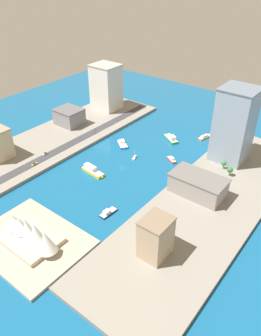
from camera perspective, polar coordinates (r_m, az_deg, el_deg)
The scene contains 22 objects.
ground_plane at distance 282.28m, azimuth -1.43°, elevation 0.09°, with size 440.00×440.00×0.00m, color #145684.
quay_west at distance 247.40m, azimuth 13.49°, elevation -6.02°, with size 70.00×240.00×2.83m, color gray.
quay_east at distance 332.66m, azimuth -12.45°, elevation 5.04°, with size 70.00×240.00×2.83m, color gray.
peninsula_point at distance 222.71m, azimuth -16.88°, elevation -12.09°, with size 70.21×53.91×2.00m, color #A89E89.
road_strip at distance 318.11m, azimuth -10.08°, elevation 4.26°, with size 9.52×228.00×0.15m, color #38383D.
patrol_launch_navy at distance 234.01m, azimuth -3.91°, elevation -7.69°, with size 5.71×14.77×3.71m.
ferry_yellow_fast at distance 276.08m, azimuth -6.62°, elevation -0.42°, with size 23.94×8.85×6.03m.
sailboat_small_white at distance 294.70m, azimuth 0.71°, elevation 1.86°, with size 4.66×8.08×10.09m.
tugboat_red at distance 293.05m, azimuth 7.12°, elevation 1.48°, with size 12.12×8.98×3.79m.
water_taxi_orange at distance 335.94m, azimuth 12.76°, elevation 5.27°, with size 8.45×17.12×3.52m.
catamaran_blue at distance 315.46m, azimuth -1.41°, elevation 4.21°, with size 17.25×15.60×3.80m.
ferry_green_doubledeck at distance 326.00m, azimuth 7.05°, elevation 5.09°, with size 20.24×15.84×5.65m.
hotel_broad_white at distance 381.91m, azimuth -4.22°, elevation 13.80°, with size 29.61×26.90×49.93m.
tower_tall_glass at distance 288.04m, azimuth 17.49°, elevation 7.09°, with size 29.11×29.01×63.52m.
carpark_squat_concrete at distance 248.53m, azimuth 11.57°, elevation -2.91°, with size 40.99×22.73×15.16m.
warehouse_low_gray at distance 353.11m, azimuth -10.54°, elevation 8.74°, with size 27.00×23.45×16.60m.
apartment_midrise_tan at distance 195.34m, azimuth 4.37°, elevation -11.87°, with size 15.77×18.45×26.58m.
van_white at distance 304.33m, azimuth -14.54°, elevation 2.43°, with size 1.98×5.17×1.62m.
taxi_yellow_cab at distance 291.60m, azimuth -16.26°, elevation 0.68°, with size 2.03×5.03×1.53m.
traffic_light_waterfront at distance 328.16m, azimuth -6.02°, elevation 6.40°, with size 0.36×0.36×6.50m.
opera_landmark at distance 216.22m, azimuth -17.02°, elevation -10.70°, with size 46.87×27.04×18.74m.
park_tree_cluster at distance 279.20m, azimuth 16.43°, elevation 0.11°, with size 12.88×11.13×7.71m.
Camera 1 is at (-151.17, 181.84, 154.16)m, focal length 35.26 mm.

